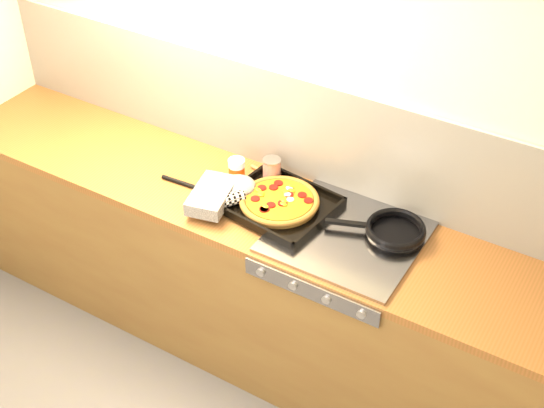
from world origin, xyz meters
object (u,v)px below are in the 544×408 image
Objects in this scene: juice_glass at (237,171)px; frying_pan at (394,230)px; pizza_on_tray at (262,199)px; tomato_can at (272,170)px.

frying_pan is at bearing 1.27° from juice_glass.
tomato_can is at bearing 108.27° from pizza_on_tray.
pizza_on_tray is 4.80× the size of juice_glass.
pizza_on_tray is at bearing -168.98° from frying_pan.
frying_pan is at bearing 11.02° from pizza_on_tray.
tomato_can is at bearing 37.57° from juice_glass.
tomato_can is 0.16m from juice_glass.
frying_pan is at bearing -7.14° from tomato_can.
pizza_on_tray is 0.21m from juice_glass.
tomato_can is (-0.06, 0.19, 0.01)m from pizza_on_tray.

